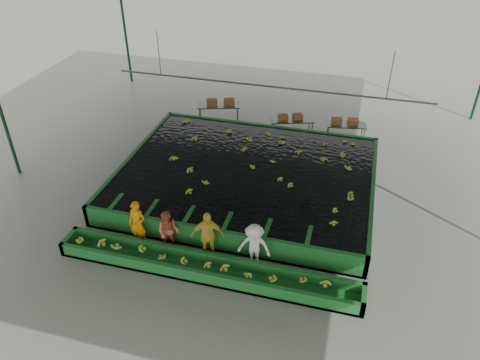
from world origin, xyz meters
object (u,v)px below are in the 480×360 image
(worker_d, at_px, (254,246))
(worker_a, at_px, (137,224))
(sorting_trough, at_px, (206,268))
(packing_table_mid, at_px, (292,128))
(flotation_tank, at_px, (247,178))
(packing_table_left, at_px, (219,113))
(box_stack_right, at_px, (344,124))
(worker_b, at_px, (168,231))
(worker_c, at_px, (207,235))
(packing_table_right, at_px, (346,132))
(box_stack_mid, at_px, (290,119))
(box_stack_left, at_px, (221,105))

(worker_d, bearing_deg, worker_a, 176.92)
(sorting_trough, height_order, packing_table_mid, packing_table_mid)
(flotation_tank, bearing_deg, packing_table_left, 118.22)
(worker_d, height_order, box_stack_right, worker_d)
(worker_d, bearing_deg, packing_table_left, 110.70)
(sorting_trough, bearing_deg, flotation_tank, 90.00)
(sorting_trough, bearing_deg, worker_b, 153.11)
(worker_c, distance_m, packing_table_mid, 9.20)
(sorting_trough, height_order, worker_d, worker_d)
(worker_a, height_order, worker_b, worker_a)
(worker_c, relative_size, packing_table_right, 1.00)
(worker_b, relative_size, box_stack_mid, 1.33)
(box_stack_left, bearing_deg, packing_table_mid, -7.91)
(box_stack_right, bearing_deg, worker_b, -117.93)
(packing_table_left, height_order, box_stack_left, box_stack_left)
(worker_b, distance_m, box_stack_mid, 9.38)
(worker_d, relative_size, box_stack_mid, 1.42)
(worker_b, relative_size, packing_table_mid, 0.76)
(sorting_trough, relative_size, worker_a, 5.78)
(flotation_tank, height_order, box_stack_left, box_stack_left)
(worker_c, distance_m, packing_table_left, 10.03)
(packing_table_left, xyz_separation_m, box_stack_mid, (3.78, -0.61, 0.45))
(flotation_tank, distance_m, worker_a, 5.09)
(packing_table_right, bearing_deg, worker_c, -111.59)
(packing_table_left, xyz_separation_m, box_stack_left, (0.12, -0.03, 0.48))
(sorting_trough, xyz_separation_m, packing_table_mid, (0.99, 9.91, 0.22))
(packing_table_mid, bearing_deg, packing_table_left, 171.94)
(flotation_tank, height_order, packing_table_mid, packing_table_mid)
(flotation_tank, bearing_deg, sorting_trough, -90.00)
(worker_a, distance_m, box_stack_left, 9.63)
(sorting_trough, bearing_deg, packing_table_mid, 84.32)
(worker_b, relative_size, worker_d, 0.94)
(worker_c, relative_size, packing_table_mid, 0.89)
(worker_b, bearing_deg, worker_d, -4.95)
(packing_table_right, bearing_deg, worker_a, -123.44)
(worker_d, bearing_deg, box_stack_right, 74.67)
(box_stack_left, bearing_deg, worker_c, -75.15)
(worker_a, bearing_deg, box_stack_mid, 72.60)
(box_stack_mid, height_order, box_stack_right, box_stack_mid)
(worker_c, bearing_deg, worker_a, 161.20)
(worker_b, xyz_separation_m, worker_c, (1.38, 0.00, 0.13))
(packing_table_left, relative_size, box_stack_left, 1.52)
(flotation_tank, distance_m, box_stack_right, 6.19)
(flotation_tank, distance_m, sorting_trough, 5.10)
(flotation_tank, xyz_separation_m, worker_b, (-1.58, -4.30, 0.33))
(worker_a, relative_size, worker_c, 0.95)
(packing_table_mid, bearing_deg, sorting_trough, -95.68)
(worker_a, relative_size, box_stack_left, 1.24)
(flotation_tank, height_order, box_stack_mid, box_stack_mid)
(worker_c, height_order, worker_d, worker_c)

